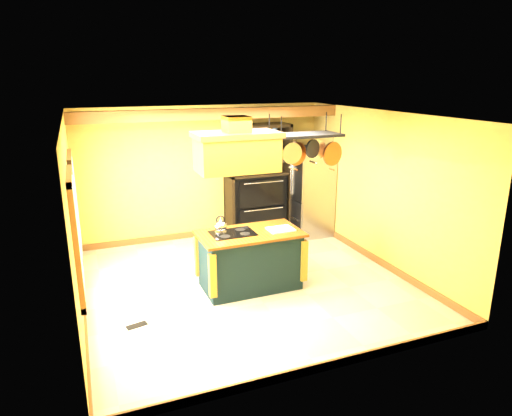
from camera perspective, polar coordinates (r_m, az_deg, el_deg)
floor at (r=7.54m, az=-1.19°, el=-9.36°), size 5.00×5.00×0.00m
ceiling at (r=6.82m, az=-1.32°, el=11.55°), size 5.00×5.00×0.00m
wall_back at (r=9.38m, az=-6.55°, el=4.39°), size 5.00×0.02×2.70m
wall_front at (r=4.92m, az=8.94°, el=-6.75°), size 5.00×0.02×2.70m
wall_left at (r=6.66m, az=-21.87°, el=-1.59°), size 0.02×5.00×2.70m
wall_right at (r=8.24m, az=15.31°, el=2.26°), size 0.02×5.00×2.70m
ceiling_beam at (r=8.44m, az=-5.38°, el=11.63°), size 5.00×0.15×0.20m
window_near at (r=5.89m, az=-21.53°, el=-3.32°), size 0.06×1.06×1.56m
window_far at (r=7.23m, az=-21.66°, el=0.18°), size 0.06×1.06×1.56m
kitchen_island at (r=7.23m, az=-0.76°, el=-6.42°), size 1.61×0.91×1.11m
range_hood at (r=6.69m, az=-2.41°, el=7.33°), size 1.24×0.70×0.80m
pot_rack at (r=7.12m, az=6.17°, el=8.07°), size 1.21×0.55×0.81m
refrigerator at (r=9.67m, az=6.60°, el=1.83°), size 0.78×0.91×1.79m
hutch at (r=9.58m, az=0.11°, el=1.95°), size 1.31×0.60×2.32m
floor_register at (r=6.57m, az=-14.68°, el=-14.01°), size 0.30×0.18×0.01m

